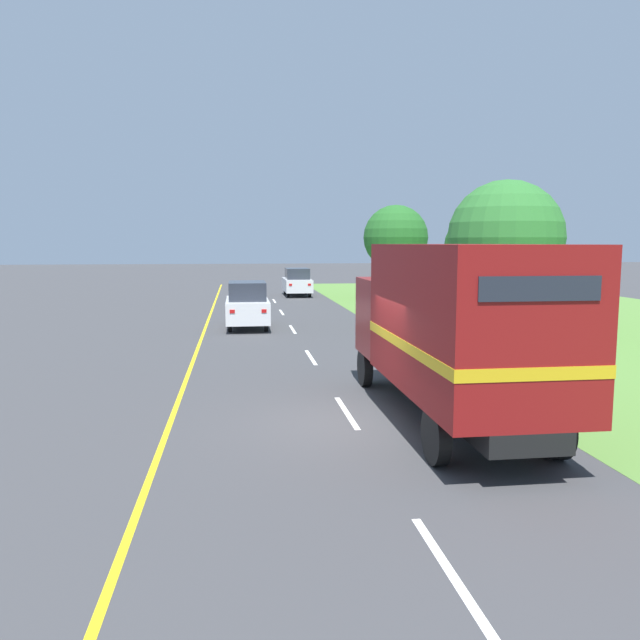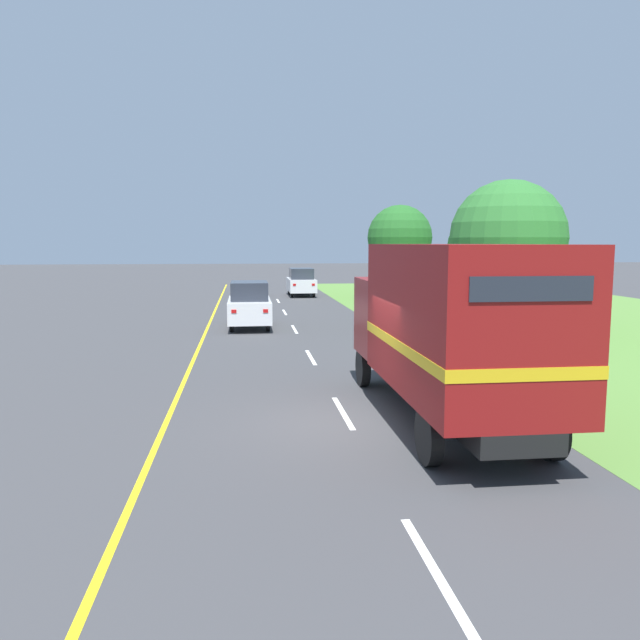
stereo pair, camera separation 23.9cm
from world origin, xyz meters
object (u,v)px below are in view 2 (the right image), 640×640
Objects in this scene: roadside_tree_mid at (483,248)px; roadside_tree_far at (400,238)px; lead_car_white at (249,305)px; lead_car_white_ahead at (301,282)px; highway_sign at (465,293)px; roadside_tree_near at (508,238)px; horse_trailer_truck at (448,325)px.

roadside_tree_far is at bearing 100.65° from roadside_tree_mid.
lead_car_white is 0.79× the size of roadside_tree_mid.
roadside_tree_far is at bearing -26.19° from lead_car_white_ahead.
roadside_tree_mid is at bearing 65.20° from highway_sign.
highway_sign is 0.47× the size of roadside_tree_near.
highway_sign is at bearing -114.80° from roadside_tree_mid.
highway_sign is at bearing -132.83° from roadside_tree_near.
lead_car_white is (-3.85, 14.95, -1.00)m from horse_trailer_truck.
roadside_tree_far is at bearing 77.87° from horse_trailer_truck.
horse_trailer_truck is 31.14m from lead_car_white_ahead.
roadside_tree_mid is (11.73, 3.33, 2.42)m from lead_car_white.
highway_sign reaches higher than lead_car_white_ahead.
roadside_tree_far is at bearing 53.04° from lead_car_white.
lead_car_white_ahead is 1.45× the size of highway_sign.
horse_trailer_truck is 1.49× the size of roadside_tree_mid.
lead_car_white is at bearing -102.86° from lead_car_white_ahead.
roadside_tree_mid reaches higher than horse_trailer_truck.
roadside_tree_mid is (7.88, 18.27, 1.41)m from horse_trailer_truck.
horse_trailer_truck is 15.47m from lead_car_white.
horse_trailer_truck is 28.79m from roadside_tree_far.
horse_trailer_truck is 2.65× the size of highway_sign.
roadside_tree_near is at bearing 47.17° from highway_sign.
highway_sign reaches higher than lead_car_white.
roadside_tree_near reaches higher than roadside_tree_mid.
roadside_tree_mid reaches higher than highway_sign.
lead_car_white_ahead is 20.16m from roadside_tree_near.
roadside_tree_near is 15.76m from roadside_tree_far.
lead_car_white_ahead is at bearing 109.62° from roadside_tree_near.
lead_car_white_ahead is 0.69× the size of roadside_tree_near.
lead_car_white is 1.41× the size of highway_sign.
roadside_tree_mid is 0.86× the size of roadside_tree_far.
horse_trailer_truck is 14.08m from roadside_tree_near.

